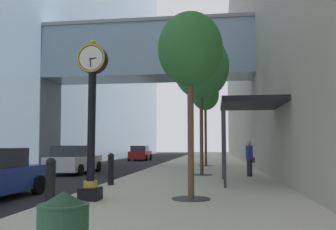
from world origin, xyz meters
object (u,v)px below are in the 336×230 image
Objects in this scene: street_tree_mid_far at (205,96)px; pedestrian_walking at (249,157)px; street_tree_near at (190,51)px; street_clock at (92,110)px; car_red_mid at (140,153)px; street_tree_mid_near at (201,67)px; car_white_far at (74,160)px; bollard_second at (50,182)px; bollard_fourth at (111,168)px.

street_tree_mid_far is 3.70× the size of pedestrian_walking.
street_tree_mid_far reaches higher than street_tree_near.
street_tree_mid_far reaches higher than street_clock.
street_tree_near is 16.36m from street_tree_mid_far.
car_red_mid is at bearing 122.19° from street_tree_mid_far.
street_tree_mid_near is 8.18m from street_tree_mid_far.
car_white_far is (-7.51, -6.58, -4.59)m from street_tree_mid_far.
bollard_second is 0.17× the size of street_tree_mid_near.
bollard_second is at bearing -120.63° from pedestrian_walking.
street_tree_mid_near reaches higher than street_tree_mid_far.
street_tree_mid_near is at bearing -69.51° from car_red_mid.
street_tree_mid_far reaches higher than car_white_far.
street_tree_near reaches higher than pedestrian_walking.
car_white_far is at bearing 114.64° from street_clock.
bollard_fourth is at bearing 98.07° from street_clock.
pedestrian_walking is at bearing -13.04° from street_tree_mid_near.
street_tree_mid_far is at bearing 105.12° from pedestrian_walking.
street_tree_near is 0.84× the size of street_tree_mid_far.
street_tree_near is at bearing -43.56° from bollard_fourth.
bollard_fourth is (-0.53, 3.71, -1.87)m from street_clock.
bollard_second is at bearing -108.09° from street_tree_mid_near.
street_clock is 2.36m from bollard_second.
car_red_mid is (-4.22, 30.19, 0.00)m from bollard_second.
street_tree_mid_near is 1.54× the size of car_red_mid.
street_clock reaches higher than car_white_far.
bollard_second is 0.70× the size of pedestrian_walking.
car_red_mid is 18.52m from car_white_far.
street_tree_mid_far is at bearing -57.81° from car_red_mid.
street_tree_mid_near is (2.77, 8.75, 3.10)m from street_clock.
car_red_mid is (-7.51, 11.94, -4.60)m from street_tree_mid_far.
car_red_mid is at bearing 99.34° from street_clock.
street_tree_mid_near is at bearing -11.93° from car_white_far.
car_white_far is at bearing -89.98° from car_red_mid.
car_red_mid is (-9.87, 20.65, -0.29)m from pedestrian_walking.
street_clock is at bearing -99.29° from street_tree_mid_far.
street_clock reaches higher than bollard_fourth.
bollard_second is 0.22× the size of street_tree_near.
pedestrian_walking is at bearing -12.20° from car_white_far.
bollard_second is at bearing -100.23° from street_tree_mid_far.
bollard_fourth is 0.22× the size of street_tree_near.
bollard_second is 1.00× the size of bollard_fourth.
street_tree_near is at bearing -52.42° from car_white_far.
bollard_fourth is at bearing -80.47° from car_red_mid.
car_red_mid is at bearing 110.49° from street_tree_mid_near.
bollard_fourth is 5.83m from street_tree_near.
pedestrian_walking reaches higher than car_red_mid.
car_white_far is (-4.74, 10.33, -1.85)m from street_clock.
pedestrian_walking reaches higher than bollard_second.
street_tree_near is 8.66m from pedestrian_walking.
street_tree_near is 8.27m from street_tree_mid_near.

